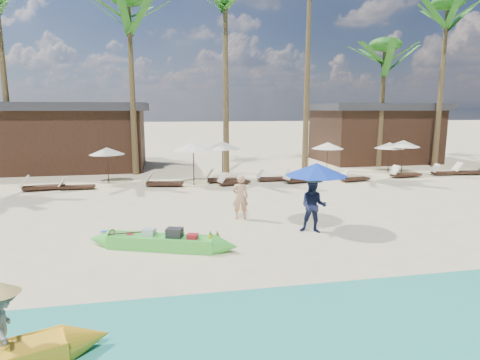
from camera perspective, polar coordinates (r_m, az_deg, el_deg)
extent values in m
plane|color=beige|center=(11.32, -1.38, -10.04)|extent=(240.00, 240.00, 0.00)
cube|color=tan|center=(6.95, 6.29, -23.97)|extent=(240.00, 4.50, 0.01)
cube|color=green|center=(11.62, -11.07, -8.73)|extent=(3.08, 1.65, 0.37)
cube|color=white|center=(11.62, -11.07, -8.64)|extent=(2.62, 1.33, 0.16)
cube|color=#262628|center=(11.42, -9.29, -7.60)|extent=(0.52, 0.47, 0.34)
cube|color=silver|center=(11.73, -12.81, -7.41)|extent=(0.42, 0.39, 0.27)
cube|color=#AD1725|center=(11.24, -6.77, -8.15)|extent=(0.35, 0.33, 0.21)
cylinder|color=#AD1725|center=(11.98, -15.38, -7.62)|extent=(0.21, 0.21, 0.09)
cylinder|color=#262628|center=(11.99, -16.62, -7.68)|extent=(0.19, 0.19, 0.08)
sphere|color=tan|center=(12.15, -17.78, -7.28)|extent=(0.17, 0.17, 0.17)
cylinder|color=gold|center=(11.25, -4.21, -8.20)|extent=(0.13, 0.13, 0.17)
cylinder|color=gold|center=(11.20, -3.24, -8.26)|extent=(0.13, 0.13, 0.17)
imported|color=tan|center=(14.28, 0.03, -2.43)|extent=(0.60, 0.41, 1.61)
imported|color=#161D3D|center=(12.92, 10.39, -3.67)|extent=(1.03, 0.94, 1.72)
imported|color=gray|center=(7.33, -30.53, -17.08)|extent=(0.55, 0.76, 1.06)
cylinder|color=#99999E|center=(13.35, 10.69, -2.38)|extent=(0.05, 0.05, 2.11)
cone|color=#1336B8|center=(13.19, 10.82, 1.50)|extent=(2.02, 2.02, 0.41)
cylinder|color=#362016|center=(22.30, -18.29, 1.90)|extent=(0.05, 0.05, 1.86)
cone|color=#EEE6C9|center=(22.21, -18.40, 3.94)|extent=(1.86, 1.86, 0.37)
cube|color=#362016|center=(21.65, -26.10, -0.90)|extent=(1.95, 0.90, 0.13)
cube|color=#EEE6C9|center=(21.70, -28.33, -0.17)|extent=(0.51, 0.67, 0.55)
cube|color=#362016|center=(21.21, -22.06, -0.89)|extent=(1.59, 0.53, 0.11)
cube|color=#EEE6C9|center=(21.32, -23.95, -0.20)|extent=(0.36, 0.52, 0.46)
cylinder|color=#362016|center=(20.86, -6.62, 2.23)|extent=(0.05, 0.05, 2.16)
cone|color=#EEE6C9|center=(20.76, -6.67, 4.78)|extent=(2.16, 2.16, 0.43)
cube|color=#362016|center=(20.78, -10.64, -0.47)|extent=(1.91, 0.94, 0.13)
cube|color=#EEE6C9|center=(20.90, -12.84, 0.40)|extent=(0.52, 0.66, 0.53)
cylinder|color=#362016|center=(22.33, -2.51, 2.69)|extent=(0.05, 0.05, 2.08)
cone|color=#EEE6C9|center=(22.23, -2.53, 4.98)|extent=(2.08, 2.08, 0.42)
cube|color=#362016|center=(20.84, -0.78, -0.32)|extent=(1.71, 1.00, 0.12)
cube|color=#EEE6C9|center=(20.47, -2.56, 0.30)|extent=(0.51, 0.61, 0.48)
cube|color=#362016|center=(21.46, -2.15, 0.03)|extent=(1.94, 0.87, 0.13)
cube|color=#EEE6C9|center=(21.41, -4.37, 0.89)|extent=(0.50, 0.66, 0.55)
cylinder|color=#362016|center=(24.45, 12.29, 2.90)|extent=(0.05, 0.05, 1.90)
cone|color=#EEE6C9|center=(24.37, 12.36, 4.81)|extent=(1.90, 1.90, 0.38)
cube|color=#362016|center=(22.02, 4.75, 0.21)|extent=(1.68, 0.59, 0.12)
cube|color=#EEE6C9|center=(21.81, 2.88, 0.92)|extent=(0.39, 0.55, 0.49)
cube|color=#362016|center=(21.77, 8.81, 0.06)|extent=(1.96, 1.00, 0.13)
cube|color=#EEE6C9|center=(21.29, 6.96, 0.79)|extent=(0.54, 0.68, 0.55)
cylinder|color=#362016|center=(26.37, 20.39, 2.92)|extent=(0.05, 0.05, 1.83)
cone|color=#EEE6C9|center=(26.29, 20.49, 4.62)|extent=(1.83, 1.83, 0.37)
cube|color=#362016|center=(22.75, 15.99, 0.16)|extent=(1.69, 0.77, 0.12)
cube|color=#EEE6C9|center=(22.29, 14.52, 0.79)|extent=(0.44, 0.58, 0.48)
cylinder|color=#362016|center=(26.40, 22.10, 2.98)|extent=(0.05, 0.05, 1.97)
cone|color=#EEE6C9|center=(26.32, 22.22, 4.81)|extent=(1.97, 1.97, 0.39)
cube|color=#362016|center=(25.09, 22.52, 0.71)|extent=(1.84, 0.75, 0.13)
cube|color=#EEE6C9|center=(24.55, 21.13, 1.36)|extent=(0.46, 0.62, 0.52)
cube|color=#362016|center=(26.97, 27.33, 0.93)|extent=(1.74, 0.72, 0.12)
cube|color=#EEE6C9|center=(26.54, 26.02, 1.55)|extent=(0.43, 0.58, 0.49)
cube|color=#362016|center=(27.81, 29.96, 0.99)|extent=(1.96, 0.91, 0.13)
cube|color=#EEE6C9|center=(27.34, 28.54, 1.68)|extent=(0.52, 0.67, 0.55)
cone|color=brown|center=(27.03, -30.50, 11.98)|extent=(0.40, 0.40, 10.89)
cone|color=brown|center=(24.83, -15.08, 12.34)|extent=(0.40, 0.40, 10.08)
cone|color=brown|center=(24.87, -2.05, 14.03)|extent=(0.40, 0.40, 11.26)
cone|color=brown|center=(26.66, 9.57, 15.68)|extent=(0.40, 0.40, 13.16)
cone|color=brown|center=(28.96, 19.50, 9.75)|extent=(0.40, 0.40, 8.07)
ellipsoid|color=#20681A|center=(29.27, 19.99, 17.67)|extent=(2.08, 2.08, 0.88)
cone|color=brown|center=(30.38, 26.67, 11.68)|extent=(0.40, 0.40, 10.64)
ellipsoid|color=#20681A|center=(31.09, 27.49, 21.49)|extent=(2.08, 2.08, 0.88)
cube|color=#362016|center=(28.73, -23.68, 5.22)|extent=(10.00, 6.00, 3.80)
cube|color=#2D2D33|center=(28.66, -23.98, 9.50)|extent=(10.80, 6.60, 0.50)
cube|color=#362016|center=(32.19, 18.38, 5.97)|extent=(8.00, 6.00, 3.80)
cube|color=#2D2D33|center=(32.13, 18.60, 9.80)|extent=(8.80, 6.60, 0.50)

